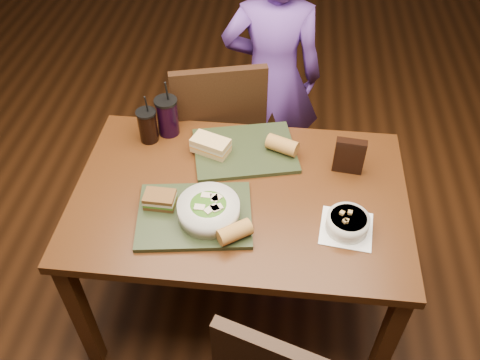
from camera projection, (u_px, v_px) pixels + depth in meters
name	position (u px, v px, depth m)	size (l,w,h in m)	color
ground	(240.00, 297.00, 2.51)	(6.00, 6.00, 0.00)	#381C0B
dining_table	(240.00, 208.00, 2.04)	(1.30, 0.85, 0.75)	#44220D
chair_far	(224.00, 134.00, 2.54)	(0.52, 0.53, 0.99)	black
diner	(272.00, 79.00, 2.61)	(0.52, 0.34, 1.41)	#63399E
tray_near	(195.00, 215.00, 1.88)	(0.42, 0.32, 0.02)	black
tray_far	(245.00, 151.00, 2.14)	(0.42, 0.32, 0.02)	black
salad_bowl	(209.00, 209.00, 1.84)	(0.23, 0.23, 0.08)	silver
soup_bowl	(348.00, 223.00, 1.83)	(0.21, 0.21, 0.08)	white
sandwich_near	(160.00, 200.00, 1.89)	(0.12, 0.08, 0.05)	#593819
sandwich_far	(211.00, 145.00, 2.10)	(0.17, 0.13, 0.06)	tan
baguette_near	(235.00, 232.00, 1.78)	(0.06, 0.06, 0.12)	#AD7533
baguette_far	(282.00, 145.00, 2.10)	(0.07, 0.07, 0.13)	#AD7533
cup_cola	(148.00, 126.00, 2.15)	(0.09, 0.09, 0.23)	black
cup_berry	(167.00, 116.00, 2.18)	(0.10, 0.10, 0.27)	black
chip_bag	(349.00, 156.00, 2.01)	(0.12, 0.04, 0.16)	black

